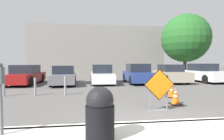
# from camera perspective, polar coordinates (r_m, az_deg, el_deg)

# --- Properties ---
(ground_plane) EXTENTS (96.00, 96.00, 0.00)m
(ground_plane) POSITION_cam_1_polar(r_m,az_deg,el_deg) (14.51, -0.31, -4.17)
(ground_plane) COLOR #565451
(curb_lip) EXTENTS (24.12, 0.20, 0.14)m
(curb_lip) POSITION_cam_1_polar(r_m,az_deg,el_deg) (4.92, 14.63, -16.66)
(curb_lip) COLOR beige
(curb_lip) RESTS_ON ground_plane
(road_closed_sign) EXTENTS (1.08, 0.20, 1.45)m
(road_closed_sign) POSITION_cam_1_polar(r_m,az_deg,el_deg) (6.27, 15.16, -5.78)
(road_closed_sign) COLOR black
(road_closed_sign) RESTS_ON ground_plane
(traffic_cone_nearest) EXTENTS (0.44, 0.44, 0.68)m
(traffic_cone_nearest) POSITION_cam_1_polar(r_m,az_deg,el_deg) (7.50, 20.00, -8.03)
(traffic_cone_nearest) COLOR black
(traffic_cone_nearest) RESTS_ON ground_plane
(traffic_cone_second) EXTENTS (0.45, 0.45, 0.74)m
(traffic_cone_second) POSITION_cam_1_polar(r_m,az_deg,el_deg) (8.96, 18.82, -6.12)
(traffic_cone_second) COLOR black
(traffic_cone_second) RESTS_ON ground_plane
(parked_car_nearest) EXTENTS (2.02, 4.41, 1.49)m
(parked_car_nearest) POSITION_cam_1_polar(r_m,az_deg,el_deg) (14.99, -26.43, -1.57)
(parked_car_nearest) COLOR maroon
(parked_car_nearest) RESTS_ON ground_plane
(parked_car_second) EXTENTS (2.02, 4.47, 1.44)m
(parked_car_second) POSITION_cam_1_polar(r_m,az_deg,el_deg) (13.92, -15.43, -1.79)
(parked_car_second) COLOR slate
(parked_car_second) RESTS_ON ground_plane
(parked_car_third) EXTENTS (1.78, 4.58, 1.51)m
(parked_car_third) POSITION_cam_1_polar(r_m,az_deg,el_deg) (14.29, -3.36, -1.54)
(parked_car_third) COLOR white
(parked_car_third) RESTS_ON ground_plane
(parked_car_fourth) EXTENTS (1.95, 4.13, 1.58)m
(parked_car_fourth) POSITION_cam_1_polar(r_m,az_deg,el_deg) (14.45, 8.46, -1.34)
(parked_car_fourth) COLOR navy
(parked_car_fourth) RESTS_ON ground_plane
(parked_car_fifth) EXTENTS (1.98, 4.42, 1.51)m
(parked_car_fifth) POSITION_cam_1_polar(r_m,az_deg,el_deg) (15.74, 18.58, -1.22)
(parked_car_fifth) COLOR #A39984
(parked_car_fifth) RESTS_ON ground_plane
(parked_car_sixth) EXTENTS (2.06, 4.54, 1.58)m
(parked_car_sixth) POSITION_cam_1_polar(r_m,az_deg,el_deg) (17.19, 27.52, -0.97)
(parked_car_sixth) COLOR white
(parked_car_sixth) RESTS_ON ground_plane
(trash_bin) EXTENTS (0.58, 0.58, 1.06)m
(trash_bin) POSITION_cam_1_polar(r_m,az_deg,el_deg) (3.59, -3.94, -13.83)
(trash_bin) COLOR black
(trash_bin) RESTS_ON sidewalk_strip
(bollard_nearest) EXTENTS (0.12, 0.12, 0.96)m
(bollard_nearest) POSITION_cam_1_polar(r_m,az_deg,el_deg) (9.35, -15.03, -4.81)
(bollard_nearest) COLOR gray
(bollard_nearest) RESTS_ON ground_plane
(bollard_second) EXTENTS (0.12, 0.12, 0.91)m
(bollard_second) POSITION_cam_1_polar(r_m,az_deg,el_deg) (9.66, -23.80, -4.85)
(bollard_second) COLOR gray
(bollard_second) RESTS_ON ground_plane
(bollard_third) EXTENTS (0.12, 0.12, 1.04)m
(bollard_third) POSITION_cam_1_polar(r_m,az_deg,el_deg) (10.18, -31.87, -4.28)
(bollard_third) COLOR gray
(bollard_third) RESTS_ON ground_plane
(parking_meter) EXTENTS (0.11, 0.15, 1.53)m
(parking_meter) POSITION_cam_1_polar(r_m,az_deg,el_deg) (4.37, -32.59, -4.46)
(parking_meter) COLOR #59595B
(parking_meter) RESTS_ON sidewalk_strip
(building_facade_backdrop) EXTENTS (16.91, 5.00, 6.28)m
(building_facade_backdrop) POSITION_cam_1_polar(r_m,az_deg,el_deg) (24.11, -4.77, 5.94)
(building_facade_backdrop) COLOR gray
(building_facade_backdrop) RESTS_ON ground_plane
(street_tree_behind_lot) EXTENTS (4.98, 4.98, 6.70)m
(street_tree_behind_lot) POSITION_cam_1_polar(r_m,az_deg,el_deg) (20.05, 22.82, 9.52)
(street_tree_behind_lot) COLOR #513823
(street_tree_behind_lot) RESTS_ON ground_plane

